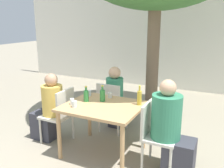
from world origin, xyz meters
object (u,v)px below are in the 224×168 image
(person_seated_2, at_px, (117,101))
(green_bottle_2, at_px, (86,96))
(drinking_glass_2, at_px, (89,93))
(patio_chair_1, at_px, (155,131))
(drinking_glass_0, at_px, (74,104))
(oil_cruet_1, at_px, (139,97))
(person_seated_1, at_px, (171,131))
(drinking_glass_1, at_px, (110,95))
(patio_chair_2, at_px, (111,105))
(green_bottle_0, at_px, (103,95))
(drinking_glass_3, at_px, (72,101))
(dining_table_front, at_px, (103,111))
(person_seated_0, at_px, (49,111))
(patio_chair_0, at_px, (60,113))

(person_seated_2, height_order, green_bottle_2, person_seated_2)
(green_bottle_2, distance_m, drinking_glass_2, 0.29)
(patio_chair_1, relative_size, drinking_glass_0, 10.08)
(person_seated_2, xyz_separation_m, oil_cruet_1, (0.69, -0.70, 0.36))
(person_seated_1, relative_size, green_bottle_2, 5.25)
(patio_chair_1, xyz_separation_m, drinking_glass_1, (-0.86, 0.36, 0.30))
(person_seated_1, bearing_deg, patio_chair_2, 60.08)
(patio_chair_1, bearing_deg, green_bottle_2, 88.13)
(green_bottle_0, xyz_separation_m, oil_cruet_1, (0.56, 0.09, 0.02))
(patio_chair_2, relative_size, person_seated_1, 0.73)
(drinking_glass_3, bearing_deg, green_bottle_2, 60.39)
(person_seated_2, relative_size, drinking_glass_0, 13.00)
(green_bottle_0, bearing_deg, patio_chair_1, -10.17)
(oil_cruet_1, bearing_deg, dining_table_front, -151.81)
(dining_table_front, height_order, drinking_glass_0, drinking_glass_0)
(person_seated_0, xyz_separation_m, green_bottle_0, (0.94, 0.16, 0.36))
(patio_chair_0, bearing_deg, green_bottle_0, 102.78)
(dining_table_front, distance_m, green_bottle_0, 0.27)
(person_seated_0, bearing_deg, patio_chair_1, 90.00)
(person_seated_1, height_order, drinking_glass_2, person_seated_1)
(person_seated_1, xyz_separation_m, drinking_glass_2, (-1.44, 0.30, 0.24))
(person_seated_2, xyz_separation_m, green_bottle_0, (0.13, -0.80, 0.35))
(patio_chair_2, bearing_deg, oil_cruet_1, 146.33)
(drinking_glass_0, bearing_deg, green_bottle_0, 59.97)
(patio_chair_1, bearing_deg, person_seated_2, 46.76)
(person_seated_1, xyz_separation_m, green_bottle_0, (-1.11, 0.16, 0.30))
(person_seated_0, bearing_deg, person_seated_2, 139.78)
(drinking_glass_0, relative_size, drinking_glass_2, 0.99)
(person_seated_1, height_order, green_bottle_2, person_seated_1)
(person_seated_2, distance_m, green_bottle_2, 0.99)
(patio_chair_2, xyz_separation_m, oil_cruet_1, (0.69, -0.46, 0.37))
(person_seated_0, bearing_deg, oil_cruet_1, 99.53)
(drinking_glass_2, bearing_deg, dining_table_front, -35.11)
(person_seated_2, distance_m, drinking_glass_2, 0.75)
(person_seated_1, distance_m, person_seated_2, 1.57)
(green_bottle_0, distance_m, drinking_glass_3, 0.47)
(person_seated_1, relative_size, drinking_glass_1, 15.01)
(patio_chair_1, xyz_separation_m, person_seated_1, (0.23, -0.00, 0.05))
(drinking_glass_1, bearing_deg, patio_chair_1, -22.78)
(dining_table_front, xyz_separation_m, patio_chair_0, (-0.79, 0.00, -0.16))
(patio_chair_2, relative_size, drinking_glass_1, 10.89)
(patio_chair_1, xyz_separation_m, green_bottle_2, (-1.10, 0.04, 0.35))
(patio_chair_1, xyz_separation_m, drinking_glass_3, (-1.22, -0.17, 0.30))
(drinking_glass_1, xyz_separation_m, drinking_glass_2, (-0.36, -0.06, 0.00))
(patio_chair_2, relative_size, green_bottle_0, 3.66)
(oil_cruet_1, relative_size, drinking_glass_2, 3.19)
(green_bottle_0, bearing_deg, drinking_glass_1, 82.58)
(drinking_glass_0, xyz_separation_m, drinking_glass_1, (0.26, 0.61, -0.00))
(oil_cruet_1, height_order, drinking_glass_1, oil_cruet_1)
(patio_chair_2, height_order, drinking_glass_1, patio_chair_2)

